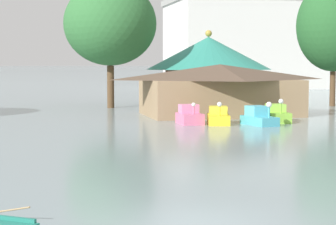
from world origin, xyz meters
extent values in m
plane|color=gray|center=(0.00, 0.00, 0.00)|extent=(2000.00, 2000.00, 0.00)
cylinder|color=tan|center=(-5.32, 1.51, 0.25)|extent=(1.64, 1.15, 0.47)
cube|color=pink|center=(6.78, 26.06, 0.39)|extent=(1.62, 2.30, 0.78)
cube|color=pink|center=(6.77, 26.34, 1.09)|extent=(1.35, 1.05, 0.63)
cylinder|color=pink|center=(6.81, 25.16, 1.05)|extent=(0.14, 0.14, 0.54)
sphere|color=white|center=(6.81, 25.16, 1.46)|extent=(0.29, 0.29, 0.29)
cube|color=yellow|center=(8.73, 25.44, 0.35)|extent=(2.15, 3.14, 0.70)
cube|color=yellow|center=(8.82, 25.79, 0.99)|extent=(1.54, 1.56, 0.57)
cylinder|color=yellow|center=(8.46, 24.33, 1.02)|extent=(0.14, 0.14, 0.64)
sphere|color=white|center=(8.46, 24.33, 1.51)|extent=(0.34, 0.34, 0.34)
cube|color=#4CB7CC|center=(11.41, 24.26, 0.31)|extent=(2.01, 3.15, 0.62)
cube|color=#5DCDE2|center=(11.33, 24.62, 0.98)|extent=(1.48, 1.53, 0.73)
cylinder|color=#4CB7CC|center=(11.64, 23.12, 0.97)|extent=(0.14, 0.14, 0.70)
sphere|color=white|center=(11.64, 23.12, 1.52)|extent=(0.40, 0.40, 0.40)
cube|color=#8CCC3F|center=(13.39, 25.83, 0.38)|extent=(1.89, 2.92, 0.76)
cube|color=#A0E24F|center=(13.43, 26.17, 1.05)|extent=(1.46, 1.39, 0.58)
cylinder|color=#8CCC3F|center=(13.24, 24.75, 1.10)|extent=(0.14, 0.14, 0.68)
sphere|color=white|center=(13.24, 24.75, 1.63)|extent=(0.36, 0.36, 0.36)
cube|color=#9E7F5B|center=(11.19, 32.71, 1.50)|extent=(12.41, 7.85, 3.01)
pyramid|color=brown|center=(11.19, 32.71, 3.64)|extent=(13.40, 9.03, 1.28)
cylinder|color=brown|center=(14.01, 45.32, 1.86)|extent=(9.09, 9.09, 3.72)
cone|color=teal|center=(14.01, 45.32, 5.43)|extent=(13.12, 13.12, 3.43)
sphere|color=#B7993D|center=(14.01, 45.32, 7.50)|extent=(0.70, 0.70, 0.70)
cylinder|color=brown|center=(3.34, 43.15, 2.07)|extent=(0.68, 0.68, 4.14)
ellipsoid|color=#337038|center=(3.34, 43.15, 8.23)|extent=(9.04, 9.04, 8.17)
cylinder|color=brown|center=(25.81, 40.47, 1.77)|extent=(0.58, 0.58, 3.54)
ellipsoid|color=#28602D|center=(25.81, 40.47, 8.17)|extent=(7.57, 7.57, 9.26)
cube|color=silver|center=(38.34, 86.77, 7.47)|extent=(35.90, 18.37, 14.94)
cube|color=#999993|center=(38.34, 86.77, 15.44)|extent=(36.62, 18.74, 1.00)
camera|label=1|loc=(-4.48, -15.54, 4.36)|focal=64.26mm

